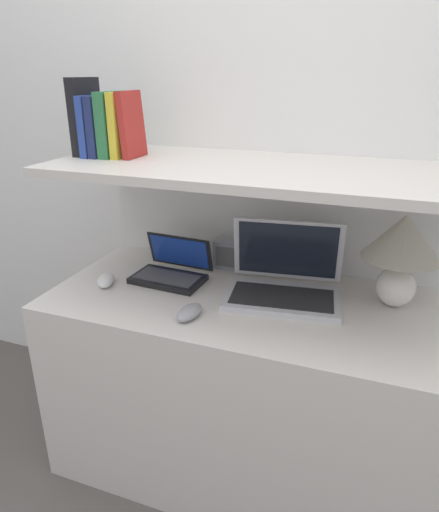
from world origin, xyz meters
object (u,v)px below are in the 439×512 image
object	(u,v)px
book_black	(86,117)
book_red	(132,125)
second_mouse	(106,280)
laptop_large	(284,282)
book_green	(113,124)
table_lamp	(402,247)
book_blue	(96,126)
computer_mouse	(189,312)
router_box	(231,254)
book_navy	(104,126)
book_yellow	(123,125)
laptop_small	(172,270)

from	to	relation	value
book_black	book_red	distance (m)	0.18
second_mouse	book_black	distance (m)	0.57
second_mouse	laptop_large	bearing A→B (deg)	12.80
book_black	book_green	distance (m)	0.11
table_lamp	book_blue	size ratio (longest dim) A/B	1.52
computer_mouse	table_lamp	bearing A→B (deg)	27.60
book_black	router_box	bearing A→B (deg)	18.47
laptop_large	second_mouse	bearing A→B (deg)	-167.20
second_mouse	book_red	xyz separation A→B (m)	(0.07, 0.14, 0.52)
book_navy	book_blue	bearing A→B (deg)	180.00
book_red	table_lamp	bearing A→B (deg)	3.59
laptop_large	book_navy	bearing A→B (deg)	179.92
table_lamp	router_box	size ratio (longest dim) A/B	2.40
book_blue	book_yellow	bearing A→B (deg)	0.00
router_box	book_black	bearing A→B (deg)	-161.53
laptop_large	laptop_small	xyz separation A→B (m)	(-0.41, -0.01, -0.02)
book_blue	book_yellow	distance (m)	0.11
table_lamp	book_blue	world-z (taller)	book_blue
laptop_small	book_yellow	xyz separation A→B (m)	(-0.16, 0.01, 0.50)
computer_mouse	book_red	xyz separation A→B (m)	(-0.31, 0.25, 0.52)
table_lamp	laptop_small	xyz separation A→B (m)	(-0.76, -0.07, -0.17)
laptop_small	book_black	bearing A→B (deg)	178.22
router_box	book_black	world-z (taller)	book_black
book_green	book_yellow	distance (m)	0.04
router_box	table_lamp	bearing A→B (deg)	-9.97
second_mouse	book_yellow	world-z (taller)	book_yellow
book_navy	router_box	bearing A→B (deg)	21.32
laptop_large	book_black	world-z (taller)	book_black
table_lamp	second_mouse	size ratio (longest dim) A/B	2.52
computer_mouse	book_black	size ratio (longest dim) A/B	0.47
laptop_large	table_lamp	bearing A→B (deg)	9.24
book_blue	book_black	bearing A→B (deg)	180.00
computer_mouse	laptop_large	bearing A→B (deg)	46.56
book_navy	book_red	distance (m)	0.11
table_lamp	book_green	xyz separation A→B (m)	(-0.96, -0.06, 0.34)
second_mouse	router_box	xyz separation A→B (m)	(0.37, 0.30, 0.04)
router_box	book_green	bearing A→B (deg)	-156.72
table_lamp	book_red	size ratio (longest dim) A/B	1.41
table_lamp	laptop_small	world-z (taller)	table_lamp
table_lamp	router_box	xyz separation A→B (m)	(-0.59, 0.10, -0.15)
book_blue	computer_mouse	bearing A→B (deg)	-29.16
computer_mouse	book_navy	distance (m)	0.71
book_blue	router_box	bearing A→B (deg)	19.90
computer_mouse	book_green	world-z (taller)	book_green
book_yellow	second_mouse	bearing A→B (deg)	-102.73
computer_mouse	book_yellow	world-z (taller)	book_yellow
laptop_large	computer_mouse	xyz separation A→B (m)	(-0.24, -0.25, -0.03)
computer_mouse	book_black	world-z (taller)	book_black
table_lamp	computer_mouse	xyz separation A→B (m)	(-0.59, -0.31, -0.18)
book_black	book_red	bearing A→B (deg)	0.00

